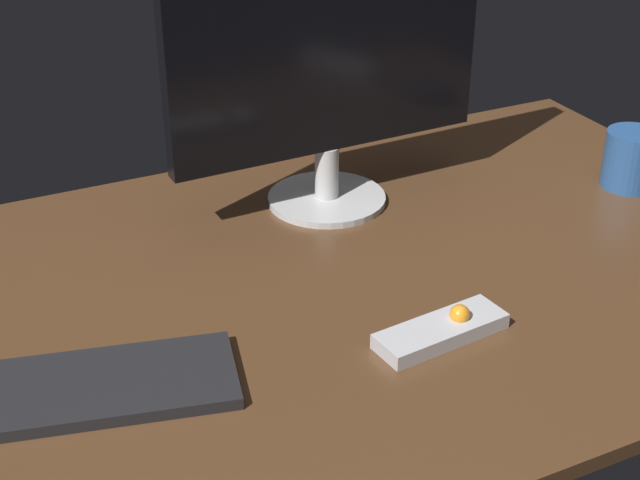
{
  "coord_description": "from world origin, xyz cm",
  "views": [
    {
      "loc": [
        -46.32,
        -94.62,
        67.03
      ],
      "look_at": [
        0.17,
        0.87,
        8.0
      ],
      "focal_mm": 52.88,
      "sensor_mm": 36.0,
      "label": 1
    }
  ],
  "objects_px": {
    "keyboard": "(71,390)",
    "coffee_mug": "(631,159)",
    "monitor": "(327,65)",
    "media_remote": "(442,330)"
  },
  "relations": [
    {
      "from": "monitor",
      "to": "keyboard",
      "type": "distance_m",
      "value": 0.59
    },
    {
      "from": "monitor",
      "to": "coffee_mug",
      "type": "bearing_deg",
      "value": -20.74
    },
    {
      "from": "keyboard",
      "to": "monitor",
      "type": "bearing_deg",
      "value": 46.56
    },
    {
      "from": "coffee_mug",
      "to": "media_remote",
      "type": "bearing_deg",
      "value": -155.09
    },
    {
      "from": "keyboard",
      "to": "media_remote",
      "type": "relative_size",
      "value": 2.1
    },
    {
      "from": "keyboard",
      "to": "coffee_mug",
      "type": "bearing_deg",
      "value": 22.37
    },
    {
      "from": "keyboard",
      "to": "coffee_mug",
      "type": "height_order",
      "value": "coffee_mug"
    },
    {
      "from": "keyboard",
      "to": "media_remote",
      "type": "xyz_separation_m",
      "value": [
        0.43,
        -0.08,
        0.0
      ]
    },
    {
      "from": "keyboard",
      "to": "media_remote",
      "type": "bearing_deg",
      "value": 2.32
    },
    {
      "from": "monitor",
      "to": "coffee_mug",
      "type": "xyz_separation_m",
      "value": [
        0.45,
        -0.16,
        -0.17
      ]
    }
  ]
}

